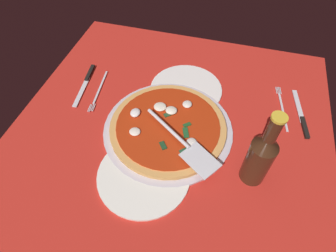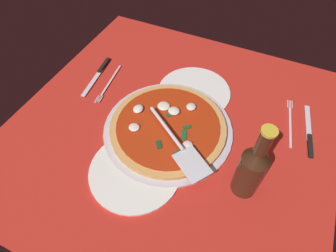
# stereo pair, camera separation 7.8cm
# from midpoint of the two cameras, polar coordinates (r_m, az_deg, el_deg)

# --- Properties ---
(ground_plane) EXTENTS (0.91, 0.91, 0.01)m
(ground_plane) POSITION_cam_midpoint_polar(r_m,az_deg,el_deg) (0.81, -2.08, -0.68)
(ground_plane) COLOR red
(checker_pattern) EXTENTS (0.91, 0.91, 0.00)m
(checker_pattern) POSITION_cam_midpoint_polar(r_m,az_deg,el_deg) (0.81, -2.09, -0.48)
(checker_pattern) COLOR white
(checker_pattern) RESTS_ON ground_plane
(pizza_pan) EXTENTS (0.37, 0.37, 0.01)m
(pizza_pan) POSITION_cam_midpoint_polar(r_m,az_deg,el_deg) (0.79, -2.81, -0.86)
(pizza_pan) COLOR silver
(pizza_pan) RESTS_ON ground_plane
(dinner_plate_left) EXTENTS (0.23, 0.23, 0.01)m
(dinner_plate_left) POSITION_cam_midpoint_polar(r_m,az_deg,el_deg) (0.90, 1.25, 7.44)
(dinner_plate_left) COLOR white
(dinner_plate_left) RESTS_ON ground_plane
(dinner_plate_right) EXTENTS (0.24, 0.24, 0.01)m
(dinner_plate_right) POSITION_cam_midpoint_polar(r_m,az_deg,el_deg) (0.72, -8.16, -10.20)
(dinner_plate_right) COLOR white
(dinner_plate_right) RESTS_ON ground_plane
(pizza) EXTENTS (0.33, 0.33, 0.03)m
(pizza) POSITION_cam_midpoint_polar(r_m,az_deg,el_deg) (0.78, -2.88, -0.22)
(pizza) COLOR #DB9D51
(pizza) RESTS_ON pizza_pan
(pizza_server) EXTENTS (0.18, 0.24, 0.01)m
(pizza_server) POSITION_cam_midpoint_polar(r_m,az_deg,el_deg) (0.72, 0.03, -3.85)
(pizza_server) COLOR silver
(pizza_server) RESTS_ON pizza
(place_setting_near) EXTENTS (0.20, 0.14, 0.01)m
(place_setting_near) POSITION_cam_midpoint_polar(r_m,az_deg,el_deg) (0.96, -17.68, 7.67)
(place_setting_near) COLOR white
(place_setting_near) RESTS_ON ground_plane
(place_setting_far) EXTENTS (0.20, 0.14, 0.01)m
(place_setting_far) POSITION_cam_midpoint_polar(r_m,az_deg,el_deg) (0.90, 22.02, 2.25)
(place_setting_far) COLOR white
(place_setting_far) RESTS_ON ground_plane
(beer_bottle) EXTENTS (0.06, 0.06, 0.24)m
(beer_bottle) POSITION_cam_midpoint_polar(r_m,az_deg,el_deg) (0.66, 15.31, -6.43)
(beer_bottle) COLOR #3A2012
(beer_bottle) RESTS_ON ground_plane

